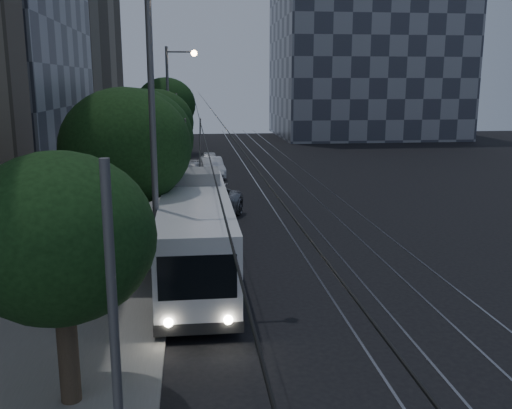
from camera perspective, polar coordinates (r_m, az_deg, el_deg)
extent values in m
plane|color=black|center=(19.29, 6.55, -9.04)|extent=(120.00, 120.00, 0.00)
cube|color=gray|center=(38.26, -11.37, 1.61)|extent=(5.00, 90.00, 0.15)
cube|color=gray|center=(38.39, 0.28, 1.79)|extent=(0.08, 90.00, 0.02)
cube|color=gray|center=(38.58, 2.41, 1.83)|extent=(0.08, 90.00, 0.02)
cube|color=gray|center=(38.85, 4.68, 1.87)|extent=(0.08, 90.00, 0.02)
cube|color=gray|center=(39.15, 6.75, 1.91)|extent=(0.08, 90.00, 0.02)
cylinder|color=black|center=(37.52, -6.08, 10.08)|extent=(0.02, 90.00, 0.02)
cylinder|color=black|center=(37.53, -5.00, 10.10)|extent=(0.02, 90.00, 0.02)
cylinder|color=slate|center=(8.55, -13.80, -15.82)|extent=(0.14, 0.14, 6.00)
cylinder|color=slate|center=(27.80, -8.76, 3.88)|extent=(0.14, 0.14, 6.00)
cylinder|color=slate|center=(47.67, -7.88, 7.35)|extent=(0.14, 0.14, 6.00)
cylinder|color=slate|center=(67.62, -7.52, 8.77)|extent=(0.14, 0.14, 6.00)
cube|color=#383B48|center=(75.97, 10.91, 15.82)|extent=(22.00, 18.00, 24.00)
cube|color=silver|center=(20.61, -6.07, -2.75)|extent=(2.41, 11.25, 2.67)
cube|color=black|center=(20.95, -5.99, -5.91)|extent=(2.45, 11.29, 0.33)
cube|color=black|center=(21.04, -6.09, -2.12)|extent=(2.47, 8.91, 0.98)
cube|color=black|center=(15.19, -5.88, -7.25)|extent=(2.09, 0.08, 1.22)
cube|color=black|center=(26.02, -6.20, 0.87)|extent=(1.89, 0.08, 0.94)
cube|color=green|center=(14.93, -5.95, -4.20)|extent=(1.50, 0.06, 0.30)
cube|color=gray|center=(23.03, -6.22, 2.83)|extent=(1.99, 2.07, 0.47)
sphere|color=white|center=(15.61, -8.76, -11.60)|extent=(0.24, 0.24, 0.24)
sphere|color=white|center=(15.61, -2.79, -11.45)|extent=(0.24, 0.24, 0.24)
cylinder|color=slate|center=(23.86, -6.98, 5.83)|extent=(0.06, 4.25, 2.56)
cylinder|color=slate|center=(23.86, -5.62, 5.86)|extent=(0.06, 4.25, 2.56)
cylinder|color=black|center=(17.60, -9.64, -9.63)|extent=(0.28, 0.94, 0.94)
cylinder|color=black|center=(17.61, -2.08, -9.44)|extent=(0.28, 0.94, 0.94)
cylinder|color=black|center=(23.34, -8.88, -4.09)|extent=(0.28, 0.94, 0.94)
cylinder|color=black|center=(23.35, -3.24, -3.95)|extent=(0.28, 0.94, 0.94)
cylinder|color=black|center=(25.07, -8.72, -2.94)|extent=(0.28, 0.94, 0.94)
cylinder|color=black|center=(25.08, -3.48, -2.81)|extent=(0.28, 0.94, 0.94)
imported|color=#9B9CA2|center=(28.49, -5.46, -0.22)|extent=(4.87, 6.74, 1.70)
imported|color=#B6B6BA|center=(34.32, -4.46, 1.79)|extent=(2.05, 4.60, 1.54)
imported|color=silver|center=(41.45, -6.60, 3.32)|extent=(3.02, 4.50, 1.21)
imported|color=silver|center=(42.48, -4.44, 3.74)|extent=(1.96, 4.49, 1.43)
imported|color=silver|center=(47.44, -4.66, 4.50)|extent=(1.53, 3.66, 1.24)
cylinder|color=#31251B|center=(13.30, -18.24, -14.27)|extent=(0.44, 0.44, 2.34)
ellipsoid|color=black|center=(12.37, -19.05, -3.15)|extent=(3.97, 3.97, 3.57)
cylinder|color=#31251B|center=(21.84, -12.48, -2.75)|extent=(0.44, 0.44, 2.86)
ellipsoid|color=black|center=(21.26, -12.88, 5.65)|extent=(4.75, 4.75, 4.28)
cylinder|color=#31251B|center=(26.21, -11.42, -0.44)|extent=(0.44, 0.44, 2.66)
ellipsoid|color=black|center=(25.71, -11.72, 6.46)|extent=(4.89, 4.89, 4.40)
cylinder|color=#31251B|center=(39.98, -9.77, 3.69)|extent=(0.44, 0.44, 2.30)
ellipsoid|color=black|center=(39.65, -9.93, 8.05)|extent=(5.05, 5.05, 4.55)
cylinder|color=#31251B|center=(47.54, -9.29, 5.27)|extent=(0.44, 0.44, 2.66)
ellipsoid|color=black|center=(47.29, -9.40, 8.61)|extent=(3.86, 3.86, 3.48)
cylinder|color=#31251B|center=(56.53, -8.91, 6.34)|extent=(0.44, 0.44, 2.60)
ellipsoid|color=black|center=(56.29, -9.03, 9.84)|extent=(5.73, 5.73, 5.16)
cylinder|color=slate|center=(18.05, -10.27, 6.85)|extent=(0.20, 0.20, 10.67)
cylinder|color=slate|center=(42.99, -8.76, 9.09)|extent=(0.20, 0.20, 9.42)
cylinder|color=slate|center=(42.95, -7.52, 14.90)|extent=(2.07, 0.12, 0.12)
sphere|color=#F4C186|center=(42.94, -6.22, 14.81)|extent=(0.44, 0.44, 0.44)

